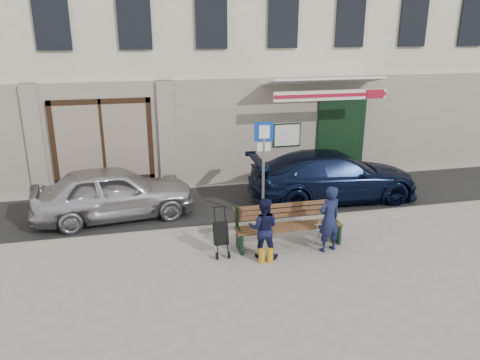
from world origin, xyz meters
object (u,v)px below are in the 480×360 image
object	(u,v)px
parking_sign	(264,157)
stroller	(221,234)
car_navy	(333,176)
bench	(287,226)
woman	(263,228)
man	(329,219)
car_silver	(114,193)

from	to	relation	value
parking_sign	stroller	distance (m)	2.42
car_navy	bench	bearing A→B (deg)	140.09
woman	stroller	distance (m)	0.92
car_navy	bench	world-z (taller)	car_navy
bench	stroller	distance (m)	1.51
man	woman	world-z (taller)	man
bench	woman	world-z (taller)	woman
parking_sign	stroller	size ratio (longest dim) A/B	2.38
bench	man	distance (m)	0.95
parking_sign	man	bearing A→B (deg)	-59.66
car_silver	stroller	world-z (taller)	car_silver
car_navy	stroller	world-z (taller)	car_navy
car_silver	man	distance (m)	5.41
man	woman	size ratio (longest dim) A/B	1.12
car_navy	stroller	distance (m)	4.54
car_navy	parking_sign	xyz separation A→B (m)	(-2.33, -1.03, 0.98)
car_silver	bench	xyz separation A→B (m)	(3.75, -2.49, -0.22)
car_silver	parking_sign	xyz separation A→B (m)	(3.62, -1.01, 0.99)
parking_sign	bench	size ratio (longest dim) A/B	1.05
parking_sign	stroller	bearing A→B (deg)	-125.98
car_navy	bench	distance (m)	3.34
car_silver	woman	world-z (taller)	car_silver
parking_sign	stroller	xyz separation A→B (m)	(-1.37, -1.60, -1.20)
stroller	parking_sign	bearing A→B (deg)	47.24
car_navy	parking_sign	distance (m)	2.73
parking_sign	woman	world-z (taller)	parking_sign
woman	man	bearing A→B (deg)	-161.78
bench	woman	size ratio (longest dim) A/B	1.82
parking_sign	bench	distance (m)	1.92
car_navy	woman	bearing A→B (deg)	137.06
car_navy	woman	size ratio (longest dim) A/B	3.58
bench	stroller	bearing A→B (deg)	-175.30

